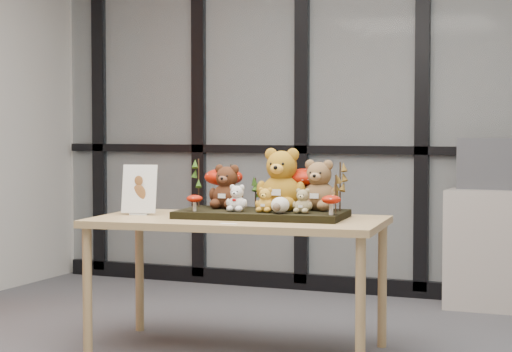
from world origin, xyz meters
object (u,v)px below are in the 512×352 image
at_px(mushroom_back_left, 224,186).
at_px(mushroom_back_right, 304,187).
at_px(bear_pooh_yellow, 282,176).
at_px(bear_tan_back, 319,183).
at_px(display_table, 238,230).
at_px(mushroom_front_right, 331,204).
at_px(bear_brown_medium, 227,184).
at_px(bear_beige_small, 303,200).
at_px(cabinet, 492,250).
at_px(sign_holder, 139,192).
at_px(monitor, 494,164).
at_px(plush_cream_hedgehog, 280,204).
at_px(mushroom_front_left, 195,202).
at_px(bear_small_yellow, 265,199).
at_px(diorama_tray, 262,214).
at_px(bear_white_bow, 237,197).

xyz_separation_m(mushroom_back_left, mushroom_back_right, (0.46, 0.05, 0.00)).
height_order(bear_pooh_yellow, bear_tan_back, bear_pooh_yellow).
xyz_separation_m(display_table, mushroom_front_right, (0.53, -0.02, 0.16)).
distance_m(bear_brown_medium, mushroom_back_left, 0.10).
xyz_separation_m(bear_brown_medium, bear_beige_small, (0.48, -0.12, -0.06)).
bearing_deg(cabinet, sign_holder, -133.18).
bearing_deg(monitor, mushroom_front_right, -107.57).
height_order(plush_cream_hedgehog, mushroom_back_right, mushroom_back_right).
bearing_deg(mushroom_front_left, plush_cream_hedgehog, 5.36).
height_order(bear_pooh_yellow, bear_small_yellow, bear_pooh_yellow).
relative_size(cabinet, monitor, 1.63).
distance_m(diorama_tray, mushroom_front_left, 0.37).
distance_m(plush_cream_hedgehog, mushroom_back_right, 0.31).
height_order(bear_tan_back, bear_small_yellow, bear_tan_back).
bearing_deg(mushroom_front_left, bear_white_bow, 18.01).
distance_m(mushroom_back_right, mushroom_front_left, 0.61).
bearing_deg(bear_white_bow, sign_holder, 175.15).
bearing_deg(display_table, bear_beige_small, -5.40).
distance_m(bear_brown_medium, mushroom_front_right, 0.67).
bearing_deg(mushroom_back_left, bear_tan_back, 0.18).
bearing_deg(diorama_tray, mushroom_back_left, 149.85).
bearing_deg(bear_tan_back, bear_small_yellow, -140.98).
bearing_deg(cabinet, mushroom_back_right, -118.19).
xyz_separation_m(bear_tan_back, sign_holder, (-0.97, -0.24, -0.06)).
bearing_deg(mushroom_front_left, sign_holder, 170.69).
relative_size(bear_brown_medium, bear_small_yellow, 1.84).
relative_size(bear_pooh_yellow, plush_cream_hedgehog, 3.85).
distance_m(bear_pooh_yellow, plush_cream_hedgehog, 0.26).
distance_m(display_table, mushroom_back_left, 0.35).
bearing_deg(cabinet, monitor, 90.00).
bearing_deg(plush_cream_hedgehog, bear_brown_medium, 149.45).
xyz_separation_m(plush_cream_hedgehog, monitor, (0.83, 1.82, 0.16)).
bearing_deg(monitor, display_table, -121.80).
height_order(bear_beige_small, mushroom_back_right, mushroom_back_right).
bearing_deg(sign_holder, monitor, 34.85).
height_order(bear_white_bow, cabinet, bear_white_bow).
bearing_deg(mushroom_back_left, bear_pooh_yellow, -7.75).
height_order(mushroom_front_right, monitor, monitor).
xyz_separation_m(display_table, diorama_tray, (0.11, 0.07, 0.09)).
xyz_separation_m(bear_tan_back, plush_cream_hedgehog, (-0.13, -0.26, -0.10)).
xyz_separation_m(display_table, sign_holder, (-0.58, -0.04, 0.19)).
bearing_deg(mushroom_front_left, display_table, 25.86).
bearing_deg(bear_beige_small, bear_brown_medium, 160.77).
xyz_separation_m(bear_tan_back, mushroom_front_left, (-0.60, -0.30, -0.10)).
height_order(bear_brown_medium, bear_small_yellow, bear_brown_medium).
xyz_separation_m(display_table, bear_tan_back, (0.39, 0.20, 0.25)).
xyz_separation_m(mushroom_front_left, monitor, (1.30, 1.86, 0.16)).
xyz_separation_m(bear_tan_back, bear_beige_small, (-0.02, -0.20, -0.08)).
height_order(bear_white_bow, mushroom_back_right, mushroom_back_right).
distance_m(display_table, plush_cream_hedgehog, 0.31).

